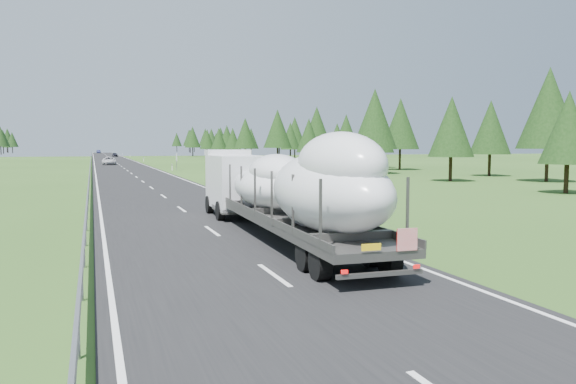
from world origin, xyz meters
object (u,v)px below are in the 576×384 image
object	(u,v)px
distant_van	(109,161)
distant_car_dark	(115,155)
highway_sign	(177,158)
distant_car_blue	(98,152)
boat_truck	(284,186)

from	to	relation	value
distant_van	distant_car_dark	size ratio (longest dim) A/B	1.39
highway_sign	distant_car_blue	distance (m)	196.02
boat_truck	distant_car_dark	distance (m)	174.14
highway_sign	distant_van	size ratio (longest dim) A/B	0.47
highway_sign	distant_car_dark	size ratio (longest dim) A/B	0.65
distant_van	distant_car_blue	world-z (taller)	distant_car_blue
highway_sign	distant_car_dark	distance (m)	109.11
distant_car_dark	distant_van	bearing A→B (deg)	-95.08
distant_car_dark	distant_car_blue	bearing A→B (deg)	90.62
distant_car_dark	boat_truck	bearing A→B (deg)	-92.15
distant_van	distant_car_blue	xyz separation A→B (m)	(-0.21, 166.91, 0.02)
distant_van	highway_sign	bearing A→B (deg)	-70.69
distant_car_blue	distant_car_dark	bearing A→B (deg)	-89.59
distant_van	distant_car_blue	size ratio (longest dim) A/B	1.15
distant_car_dark	highway_sign	bearing A→B (deg)	-89.56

